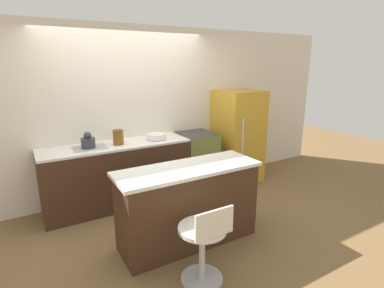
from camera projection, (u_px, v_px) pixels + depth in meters
ground_plane at (148, 207)px, 4.39m from camera, size 14.00×14.00×0.00m
wall_back at (129, 113)px, 4.60m from camera, size 8.00×0.06×2.60m
back_counter at (118, 175)px, 4.38m from camera, size 2.09×0.60×0.94m
kitchen_island at (188, 205)px, 3.45m from camera, size 1.65×0.58×0.93m
oven_range at (197, 160)px, 5.04m from camera, size 0.57×0.61×0.94m
refrigerator at (238, 136)px, 5.30m from camera, size 0.72×0.74×1.60m
stool_chair at (204, 244)px, 2.80m from camera, size 0.46×0.46×0.83m
kettle at (88, 142)px, 4.04m from camera, size 0.19×0.19×0.22m
mixing_bowl at (156, 136)px, 4.54m from camera, size 0.29×0.29×0.08m
canister_jar at (118, 137)px, 4.24m from camera, size 0.15×0.15×0.20m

